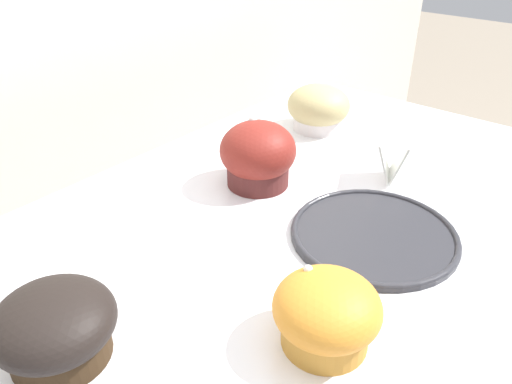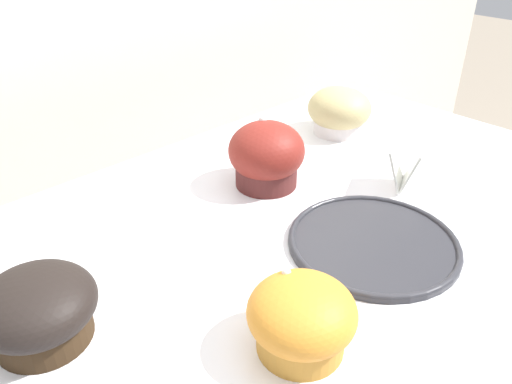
{
  "view_description": "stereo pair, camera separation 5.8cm",
  "coord_description": "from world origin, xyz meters",
  "px_view_note": "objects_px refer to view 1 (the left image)",
  "views": [
    {
      "loc": [
        -0.39,
        -0.25,
        1.26
      ],
      "look_at": [
        -0.01,
        0.06,
        0.96
      ],
      "focal_mm": 35.0,
      "sensor_mm": 36.0,
      "label": 1
    },
    {
      "loc": [
        -0.35,
        -0.3,
        1.26
      ],
      "look_at": [
        -0.01,
        0.06,
        0.96
      ],
      "focal_mm": 35.0,
      "sensor_mm": 36.0,
      "label": 2
    }
  ],
  "objects_px": {
    "muffin_front_center": "(55,327)",
    "muffin_front_left": "(258,155)",
    "muffin_back_right": "(318,108)",
    "muffin_back_left": "(326,313)",
    "serving_plate": "(374,234)"
  },
  "relations": [
    {
      "from": "muffin_front_center",
      "to": "muffin_front_left",
      "type": "xyz_separation_m",
      "value": [
        0.34,
        0.06,
        0.01
      ]
    },
    {
      "from": "muffin_front_center",
      "to": "muffin_back_right",
      "type": "relative_size",
      "value": 0.99
    },
    {
      "from": "muffin_front_center",
      "to": "muffin_back_right",
      "type": "xyz_separation_m",
      "value": [
        0.55,
        0.1,
        0.0
      ]
    },
    {
      "from": "muffin_front_center",
      "to": "muffin_back_right",
      "type": "bearing_deg",
      "value": 10.49
    },
    {
      "from": "muffin_front_left",
      "to": "muffin_back_right",
      "type": "bearing_deg",
      "value": 11.29
    },
    {
      "from": "muffin_front_center",
      "to": "muffin_back_left",
      "type": "bearing_deg",
      "value": -46.51
    },
    {
      "from": "muffin_front_center",
      "to": "serving_plate",
      "type": "height_order",
      "value": "muffin_front_center"
    },
    {
      "from": "muffin_back_left",
      "to": "muffin_back_right",
      "type": "xyz_separation_m",
      "value": [
        0.39,
        0.27,
        0.0
      ]
    },
    {
      "from": "muffin_back_right",
      "to": "serving_plate",
      "type": "distance_m",
      "value": 0.32
    },
    {
      "from": "muffin_front_left",
      "to": "serving_plate",
      "type": "bearing_deg",
      "value": -93.41
    },
    {
      "from": "muffin_back_left",
      "to": "muffin_back_right",
      "type": "height_order",
      "value": "muffin_back_right"
    },
    {
      "from": "muffin_front_center",
      "to": "serving_plate",
      "type": "bearing_deg",
      "value": -20.74
    },
    {
      "from": "serving_plate",
      "to": "muffin_back_left",
      "type": "bearing_deg",
      "value": -166.28
    },
    {
      "from": "muffin_back_right",
      "to": "serving_plate",
      "type": "height_order",
      "value": "muffin_back_right"
    },
    {
      "from": "muffin_back_right",
      "to": "serving_plate",
      "type": "xyz_separation_m",
      "value": [
        -0.22,
        -0.23,
        -0.03
      ]
    }
  ]
}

